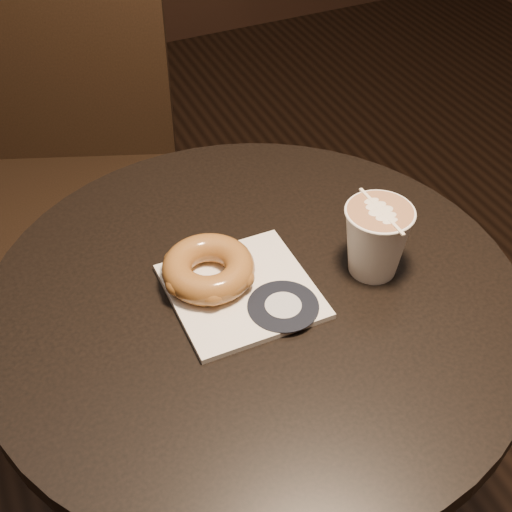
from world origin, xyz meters
name	(u,v)px	position (x,y,z in m)	size (l,w,h in m)	color
cafe_table	(255,389)	(0.00, 0.00, 0.55)	(0.70, 0.70, 0.75)	black
chair	(70,137)	(-0.09, 0.72, 0.59)	(0.54, 0.54, 1.05)	black
pastry_bag	(242,291)	(-0.02, 0.01, 0.75)	(0.18, 0.18, 0.01)	white
doughnut	(208,268)	(-0.05, 0.04, 0.78)	(0.12, 0.12, 0.04)	brown
latte_cup	(376,241)	(0.16, -0.02, 0.80)	(0.09, 0.09, 0.10)	white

